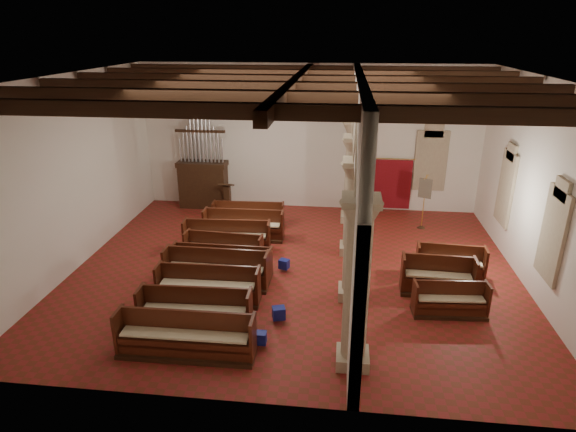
# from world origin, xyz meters

# --- Properties ---
(floor) EXTENTS (14.00, 14.00, 0.00)m
(floor) POSITION_xyz_m (0.00, 0.00, 0.00)
(floor) COLOR maroon
(floor) RESTS_ON ground
(ceiling) EXTENTS (14.00, 14.00, 0.00)m
(ceiling) POSITION_xyz_m (0.00, 0.00, 6.00)
(ceiling) COLOR #301D10
(ceiling) RESTS_ON wall_back
(wall_back) EXTENTS (14.00, 0.02, 6.00)m
(wall_back) POSITION_xyz_m (0.00, 6.00, 3.00)
(wall_back) COLOR white
(wall_back) RESTS_ON floor
(wall_front) EXTENTS (14.00, 0.02, 6.00)m
(wall_front) POSITION_xyz_m (0.00, -6.00, 3.00)
(wall_front) COLOR white
(wall_front) RESTS_ON floor
(wall_left) EXTENTS (0.02, 12.00, 6.00)m
(wall_left) POSITION_xyz_m (-7.00, 0.00, 3.00)
(wall_left) COLOR white
(wall_left) RESTS_ON floor
(wall_right) EXTENTS (0.02, 12.00, 6.00)m
(wall_right) POSITION_xyz_m (7.00, 0.00, 3.00)
(wall_right) COLOR white
(wall_right) RESTS_ON floor
(ceiling_beams) EXTENTS (13.80, 11.80, 0.30)m
(ceiling_beams) POSITION_xyz_m (0.00, 0.00, 5.82)
(ceiling_beams) COLOR #332010
(ceiling_beams) RESTS_ON wall_back
(arcade) EXTENTS (0.90, 11.90, 6.00)m
(arcade) POSITION_xyz_m (1.80, 0.00, 3.56)
(arcade) COLOR #B9AC8A
(arcade) RESTS_ON floor
(window_right_a) EXTENTS (0.03, 1.00, 2.20)m
(window_right_a) POSITION_xyz_m (6.98, -1.50, 2.20)
(window_right_a) COLOR #2F6A54
(window_right_a) RESTS_ON wall_right
(window_right_b) EXTENTS (0.03, 1.00, 2.20)m
(window_right_b) POSITION_xyz_m (6.98, 2.50, 2.20)
(window_right_b) COLOR #2F6A54
(window_right_b) RESTS_ON wall_right
(window_back) EXTENTS (1.00, 0.03, 2.20)m
(window_back) POSITION_xyz_m (5.00, 5.98, 2.20)
(window_back) COLOR #2F6A54
(window_back) RESTS_ON wall_back
(pipe_organ) EXTENTS (2.10, 0.85, 4.40)m
(pipe_organ) POSITION_xyz_m (-4.50, 5.50, 1.37)
(pipe_organ) COLOR #332010
(pipe_organ) RESTS_ON floor
(lectern) EXTENTS (0.58, 0.58, 1.41)m
(lectern) POSITION_xyz_m (-3.27, 4.70, 0.58)
(lectern) COLOR #3B2612
(lectern) RESTS_ON floor
(dossal_curtain) EXTENTS (1.80, 0.07, 2.17)m
(dossal_curtain) POSITION_xyz_m (3.50, 5.92, 1.17)
(dossal_curtain) COLOR maroon
(dossal_curtain) RESTS_ON floor
(processional_banner) EXTENTS (0.46, 0.59, 2.16)m
(processional_banner) POSITION_xyz_m (4.56, 4.03, 0.77)
(processional_banner) COLOR #332010
(processional_banner) RESTS_ON floor
(hymnal_box_a) EXTENTS (0.30, 0.24, 0.30)m
(hymnal_box_a) POSITION_xyz_m (-0.42, -4.10, 0.25)
(hymnal_box_a) COLOR navy
(hymnal_box_a) RESTS_ON floor
(hymnal_box_b) EXTENTS (0.39, 0.35, 0.33)m
(hymnal_box_b) POSITION_xyz_m (-0.11, -2.99, 0.26)
(hymnal_box_b) COLOR navy
(hymnal_box_b) RESTS_ON floor
(hymnal_box_c) EXTENTS (0.36, 0.33, 0.30)m
(hymnal_box_c) POSITION_xyz_m (-0.32, -0.14, 0.25)
(hymnal_box_c) COLOR navy
(hymnal_box_c) RESTS_ON floor
(tube_heater_a) EXTENTS (1.09, 0.30, 0.11)m
(tube_heater_a) POSITION_xyz_m (-1.29, -4.70, 0.16)
(tube_heater_a) COLOR silver
(tube_heater_a) RESTS_ON floor
(tube_heater_b) EXTENTS (0.95, 0.27, 0.09)m
(tube_heater_b) POSITION_xyz_m (-2.77, -3.26, 0.16)
(tube_heater_b) COLOR silver
(tube_heater_b) RESTS_ON floor
(nave_pew_0) EXTENTS (3.28, 0.77, 1.11)m
(nave_pew_0) POSITION_xyz_m (-2.10, -4.62, 0.37)
(nave_pew_0) COLOR #332010
(nave_pew_0) RESTS_ON floor
(nave_pew_1) EXTENTS (2.90, 0.86, 1.13)m
(nave_pew_1) POSITION_xyz_m (-2.19, -3.55, 0.37)
(nave_pew_1) COLOR #332010
(nave_pew_1) RESTS_ON floor
(nave_pew_2) EXTENTS (2.91, 0.77, 1.08)m
(nave_pew_2) POSITION_xyz_m (-2.21, -2.20, 0.36)
(nave_pew_2) COLOR #332010
(nave_pew_2) RESTS_ON floor
(nave_pew_3) EXTENTS (3.14, 0.80, 1.15)m
(nave_pew_3) POSITION_xyz_m (-2.22, -1.28, 0.38)
(nave_pew_3) COLOR #332010
(nave_pew_3) RESTS_ON floor
(nave_pew_4) EXTENTS (3.13, 0.72, 1.01)m
(nave_pew_4) POSITION_xyz_m (-2.20, -0.69, 0.33)
(nave_pew_4) COLOR #332010
(nave_pew_4) RESTS_ON floor
(nave_pew_5) EXTENTS (2.64, 0.83, 0.99)m
(nave_pew_5) POSITION_xyz_m (-2.39, 0.31, 0.33)
(nave_pew_5) COLOR #332010
(nave_pew_5) RESTS_ON floor
(nave_pew_6) EXTENTS (3.04, 0.87, 1.06)m
(nave_pew_6) POSITION_xyz_m (-2.49, 1.24, 0.35)
(nave_pew_6) COLOR #332010
(nave_pew_6) RESTS_ON floor
(nave_pew_7) EXTENTS (2.95, 0.78, 1.09)m
(nave_pew_7) POSITION_xyz_m (-2.10, 2.26, 0.36)
(nave_pew_7) COLOR #332010
(nave_pew_7) RESTS_ON floor
(nave_pew_8) EXTENTS (2.81, 0.78, 0.97)m
(nave_pew_8) POSITION_xyz_m (-2.16, 3.47, 0.32)
(nave_pew_8) COLOR #332010
(nave_pew_8) RESTS_ON floor
(aisle_pew_0) EXTENTS (2.01, 0.77, 0.95)m
(aisle_pew_0) POSITION_xyz_m (4.42, -2.12, 0.32)
(aisle_pew_0) COLOR #332010
(aisle_pew_0) RESTS_ON floor
(aisle_pew_1) EXTENTS (2.10, 0.84, 1.14)m
(aisle_pew_1) POSITION_xyz_m (4.27, -0.99, 0.39)
(aisle_pew_1) COLOR #332010
(aisle_pew_1) RESTS_ON floor
(aisle_pew_2) EXTENTS (2.09, 0.85, 1.07)m
(aisle_pew_2) POSITION_xyz_m (4.82, -0.02, 0.36)
(aisle_pew_2) COLOR #332010
(aisle_pew_2) RESTS_ON floor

